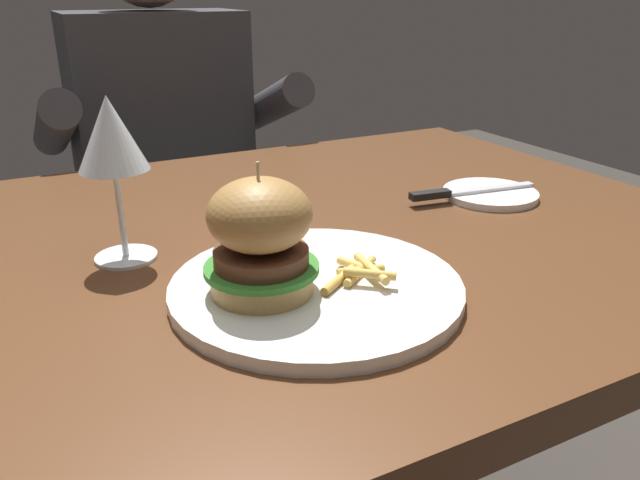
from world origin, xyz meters
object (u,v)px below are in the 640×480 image
at_px(main_plate, 316,288).
at_px(wine_glass, 111,139).
at_px(bread_plate, 490,194).
at_px(diner_person, 169,204).
at_px(burger_sandwich, 260,237).
at_px(table_knife, 461,192).

height_order(main_plate, wine_glass, wine_glass).
height_order(bread_plate, diner_person, diner_person).
xyz_separation_m(main_plate, diner_person, (0.06, 0.86, -0.18)).
bearing_deg(bread_plate, burger_sandwich, -160.19).
distance_m(wine_glass, bread_plate, 0.54).
bearing_deg(burger_sandwich, table_knife, 23.03).
bearing_deg(wine_glass, table_knife, -1.72).
bearing_deg(diner_person, table_knife, -69.80).
xyz_separation_m(wine_glass, diner_person, (0.21, 0.68, -0.31)).
bearing_deg(main_plate, bread_plate, 23.19).
bearing_deg(main_plate, wine_glass, 130.27).
bearing_deg(table_knife, diner_person, 110.20).
xyz_separation_m(bread_plate, table_knife, (-0.05, 0.01, 0.01)).
bearing_deg(table_knife, bread_plate, -7.64).
height_order(wine_glass, diner_person, diner_person).
xyz_separation_m(main_plate, burger_sandwich, (-0.06, 0.01, 0.06)).
bearing_deg(diner_person, bread_plate, -66.51).
height_order(table_knife, diner_person, diner_person).
distance_m(burger_sandwich, wine_glass, 0.21).
relative_size(main_plate, bread_plate, 2.14).
relative_size(bread_plate, diner_person, 0.12).
bearing_deg(wine_glass, burger_sandwich, -61.19).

